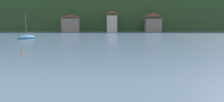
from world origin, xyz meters
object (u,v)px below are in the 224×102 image
Objects in this scene: shore_building_west at (71,24)px; shore_building_central at (153,22)px; sailboat_far_5 at (27,38)px; shore_building_westcentral at (112,22)px; mooring_buoy_near at (23,54)px.

shore_building_central reaches higher than shore_building_west.
shore_building_west is 35.78m from sailboat_far_5.
shore_building_central is (16.39, 0.07, -0.37)m from shore_building_westcentral.
shore_building_westcentral is 60.61m from mooring_buoy_near.
shore_building_west is at bearing 95.44° from mooring_buoy_near.
sailboat_far_5 is at bearing -118.42° from shore_building_westcentral.
shore_building_west reaches higher than sailboat_far_5.
mooring_buoy_near is (5.58, -58.61, -3.31)m from shore_building_west.
mooring_buoy_near is at bearing -100.29° from shore_building_westcentral.
shore_building_central is 51.40m from sailboat_far_5.
shore_building_westcentral is at bearing -174.96° from sailboat_far_5.
sailboat_far_5 is 15.87× the size of mooring_buoy_near.
shore_building_westcentral is at bearing 79.71° from mooring_buoy_near.
shore_building_west is 58.97m from mooring_buoy_near.
shore_building_central is 1.26× the size of sailboat_far_5.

